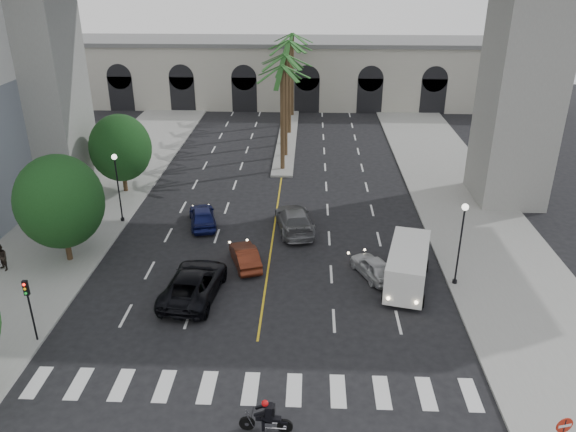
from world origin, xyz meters
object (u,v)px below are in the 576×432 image
object	(u,v)px
car_b	(245,256)
cargo_van	(408,266)
car_a	(373,267)
car_d	(294,220)
lamp_post_right	(461,237)
lamp_post_left_far	(118,182)
motorcycle_rider	(267,417)
traffic_signal_far	(29,301)
car_e	(202,216)
car_c	(194,283)
pedestrian_b	(1,258)

from	to	relation	value
car_b	cargo_van	size ratio (longest dim) A/B	0.65
car_a	car_d	world-z (taller)	car_d
lamp_post_right	car_a	distance (m)	5.53
lamp_post_left_far	motorcycle_rider	world-z (taller)	lamp_post_left_far
motorcycle_rider	cargo_van	distance (m)	13.95
traffic_signal_far	car_e	bearing A→B (deg)	67.12
cargo_van	car_b	bearing A→B (deg)	-178.78
car_c	cargo_van	world-z (taller)	cargo_van
car_b	car_c	distance (m)	4.54
lamp_post_right	cargo_van	size ratio (longest dim) A/B	0.86
car_e	lamp_post_left_far	bearing A→B (deg)	-16.55
motorcycle_rider	car_b	distance (m)	14.13
car_b	car_a	bearing A→B (deg)	154.45
lamp_post_right	car_d	distance (m)	12.47
car_c	cargo_van	xyz separation A→B (m)	(12.51, 1.58, 0.54)
lamp_post_left_far	car_c	distance (m)	12.49
lamp_post_right	car_b	bearing A→B (deg)	171.58
lamp_post_left_far	pedestrian_b	size ratio (longest dim) A/B	3.00
cargo_van	car_d	bearing A→B (deg)	146.43
car_c	pedestrian_b	xyz separation A→B (m)	(-12.52, 2.21, 0.19)
lamp_post_right	car_c	bearing A→B (deg)	-173.25
car_b	car_e	xyz separation A→B (m)	(-3.80, 5.82, 0.10)
car_a	cargo_van	size ratio (longest dim) A/B	0.62
car_a	car_e	xyz separation A→B (m)	(-11.87, 6.87, 0.11)
lamp_post_left_far	car_c	size ratio (longest dim) A/B	0.87
car_d	pedestrian_b	bearing A→B (deg)	10.28
motorcycle_rider	car_a	xyz separation A→B (m)	(5.61, 12.86, -0.07)
traffic_signal_far	car_c	bearing A→B (deg)	32.83
traffic_signal_far	car_a	bearing A→B (deg)	22.36
traffic_signal_far	car_d	world-z (taller)	traffic_signal_far
car_b	car_e	world-z (taller)	car_e
motorcycle_rider	traffic_signal_far	bearing A→B (deg)	158.99
traffic_signal_far	pedestrian_b	world-z (taller)	traffic_signal_far
traffic_signal_far	cargo_van	xyz separation A→B (m)	(19.74, 6.25, -1.12)
traffic_signal_far	lamp_post_left_far	bearing A→B (deg)	90.40
lamp_post_left_far	motorcycle_rider	size ratio (longest dim) A/B	2.37
lamp_post_right	pedestrian_b	world-z (taller)	lamp_post_right
car_e	pedestrian_b	bearing A→B (deg)	19.06
car_b	cargo_van	world-z (taller)	cargo_van
car_c	pedestrian_b	distance (m)	12.71
traffic_signal_far	car_e	size ratio (longest dim) A/B	0.81
car_e	traffic_signal_far	bearing A→B (deg)	53.13
car_e	car_d	bearing A→B (deg)	161.61
traffic_signal_far	car_c	distance (m)	8.77
lamp_post_right	car_a	bearing A→B (deg)	169.95
motorcycle_rider	car_d	size ratio (longest dim) A/B	0.39
car_e	pedestrian_b	distance (m)	13.47
lamp_post_right	car_e	bearing A→B (deg)	155.16
car_d	cargo_van	bearing A→B (deg)	122.59
car_b	cargo_van	xyz separation A→B (m)	(9.94, -2.16, 0.73)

